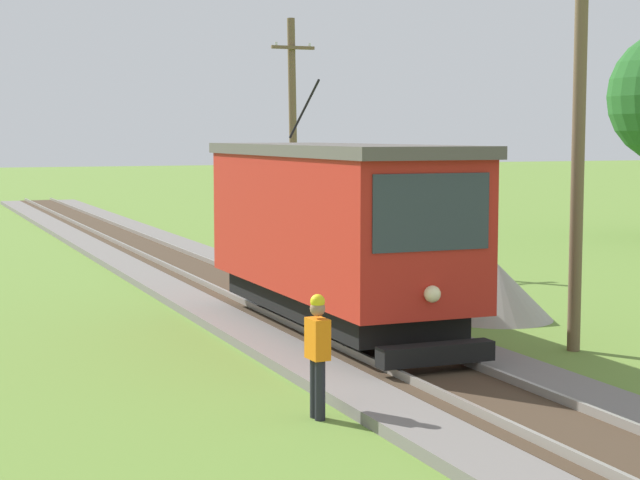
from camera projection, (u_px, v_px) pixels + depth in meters
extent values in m
cube|color=red|center=(334.00, 222.00, 20.65)|extent=(2.50, 8.00, 2.60)
cube|color=#56514C|center=(334.00, 150.00, 20.51)|extent=(2.60, 8.32, 0.22)
cube|color=black|center=(334.00, 302.00, 20.80)|extent=(2.10, 7.04, 0.44)
cube|color=#2D3842|center=(432.00, 212.00, 16.90)|extent=(2.10, 0.03, 1.25)
cube|color=#2D3842|center=(392.00, 202.00, 21.09)|extent=(0.02, 6.72, 1.04)
sphere|color=#F4EAB2|center=(432.00, 294.00, 16.99)|extent=(0.28, 0.28, 0.28)
cylinder|color=black|center=(304.00, 110.00, 21.90)|extent=(0.05, 1.67, 1.19)
cube|color=black|center=(436.00, 354.00, 16.96)|extent=(2.00, 0.36, 0.32)
cylinder|color=black|center=(383.00, 320.00, 18.74)|extent=(1.54, 0.80, 0.80)
cylinder|color=black|center=(293.00, 287.00, 22.87)|extent=(1.54, 0.80, 0.80)
cylinder|color=brown|center=(579.00, 129.00, 19.24)|extent=(0.24, 0.27, 8.22)
cylinder|color=brown|center=(293.00, 141.00, 32.77)|extent=(0.24, 0.58, 7.59)
cube|color=brown|center=(293.00, 47.00, 32.49)|extent=(1.40, 0.10, 0.10)
cylinder|color=silver|center=(276.00, 44.00, 32.27)|extent=(0.08, 0.08, 0.10)
cylinder|color=silver|center=(309.00, 45.00, 32.68)|extent=(0.08, 0.08, 0.10)
cone|color=#9E998E|center=(497.00, 291.00, 22.96)|extent=(2.45, 2.45, 1.22)
cylinder|color=black|center=(315.00, 388.00, 14.97)|extent=(0.15, 0.15, 0.86)
cylinder|color=black|center=(320.00, 390.00, 14.82)|extent=(0.15, 0.15, 0.86)
cube|color=orange|center=(318.00, 339.00, 14.82)|extent=(0.26, 0.39, 0.58)
sphere|color=#936B51|center=(318.00, 309.00, 14.78)|extent=(0.22, 0.22, 0.22)
sphere|color=yellow|center=(318.00, 302.00, 14.77)|extent=(0.21, 0.21, 0.21)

